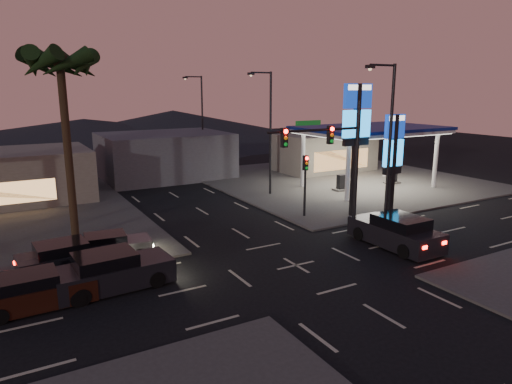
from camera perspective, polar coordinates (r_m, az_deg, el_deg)
ground at (r=23.25m, az=5.02°, el=-9.12°), size 140.00×140.00×0.00m
corner_lot_ne at (r=44.87m, az=10.29°, el=1.51°), size 24.00×24.00×0.12m
gas_station at (r=41.22m, az=14.14°, el=7.40°), size 12.20×8.20×5.47m
convenience_store at (r=49.63m, az=8.46°, el=4.91°), size 10.00×6.00×4.00m
pylon_sign_tall at (r=31.28m, az=12.46°, el=8.33°), size 2.20×0.35×9.00m
pylon_sign_short at (r=32.47m, az=16.80°, el=5.15°), size 1.60×0.35×7.00m
traffic_signal_mast at (r=25.67m, az=9.66°, el=4.92°), size 6.10×0.39×8.00m
pedestal_signal at (r=31.00m, az=6.19°, el=2.03°), size 0.32×0.39×4.30m
streetlight_near at (r=26.93m, az=16.09°, el=6.01°), size 2.14×0.25×10.00m
streetlight_mid at (r=37.15m, az=1.55°, el=8.22°), size 2.14×0.25×10.00m
streetlight_far at (r=49.64m, az=-6.94°, el=9.27°), size 2.14×0.25×10.00m
palm_a at (r=27.41m, az=-23.21°, el=13.39°), size 4.41×4.41×10.86m
building_far_mid at (r=46.44m, az=-11.34°, el=4.52°), size 12.00×9.00×4.40m
hill_right at (r=82.60m, az=-10.29°, el=8.27°), size 50.00×50.00×5.00m
hill_center at (r=78.95m, az=-20.66°, el=7.10°), size 60.00×60.00×4.00m
car_lane_a_front at (r=21.35m, az=-17.56°, el=-9.47°), size 5.30×2.47×1.69m
car_lane_a_mid at (r=20.79m, az=-25.88°, el=-11.12°), size 4.56×2.02×1.47m
car_lane_b_front at (r=25.08m, az=-17.76°, el=-6.54°), size 4.22×2.04×1.34m
car_lane_b_mid at (r=23.97m, az=-22.52°, el=-7.60°), size 4.80×2.29×1.52m
suv_station at (r=26.77m, az=17.11°, el=-4.79°), size 2.37×5.43×1.80m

